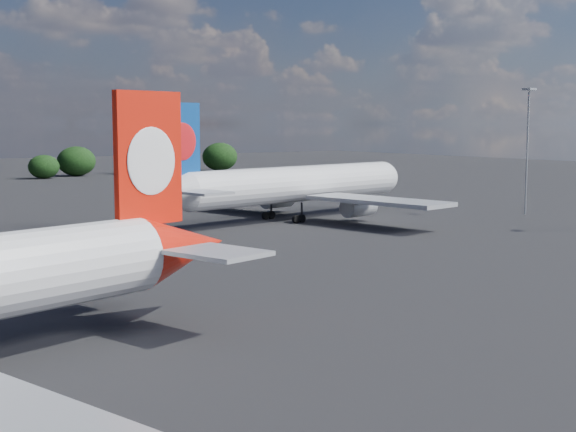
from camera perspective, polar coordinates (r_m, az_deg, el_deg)
china_southern_airliner at (r=118.53m, az=-0.02°, el=2.16°), size 52.02×49.70×17.03m
floodlight_mast_near at (r=132.07m, az=16.68°, el=5.77°), size 1.60×1.60×19.85m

